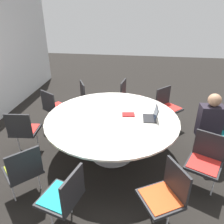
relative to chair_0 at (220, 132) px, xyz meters
name	(u,v)px	position (x,y,z in m)	size (l,w,h in m)	color
ground_plane	(112,154)	(-0.17, 1.80, -0.53)	(16.00, 16.00, 0.00)	black
conference_table	(112,123)	(-0.17, 1.80, 0.12)	(2.20, 2.20, 0.75)	#B7B7BC
chair_0	(220,132)	(0.00, 0.00, 0.00)	(0.44, 0.46, 0.87)	#262628
chair_1	(167,105)	(0.95, 0.79, 0.00)	(0.61, 0.61, 0.87)	#262628
chair_2	(128,96)	(1.33, 1.63, 0.00)	(0.50, 0.48, 0.87)	#262628
chair_3	(88,96)	(1.15, 2.53, 0.00)	(0.58, 0.57, 0.87)	#262628
chair_4	(54,106)	(0.57, 3.12, 0.00)	(0.59, 0.60, 0.87)	#262628
chair_5	(23,129)	(-0.38, 3.30, 0.00)	(0.46, 0.48, 0.87)	#262628
chair_6	(24,168)	(-1.30, 2.81, 0.00)	(0.61, 0.61, 0.87)	#262628
chair_7	(64,195)	(-1.65, 2.14, 0.00)	(0.54, 0.52, 0.87)	#262628
chair_8	(166,193)	(-1.46, 1.01, 0.00)	(0.59, 0.58, 0.87)	#262628
chair_9	(206,159)	(-0.77, 0.41, 0.00)	(0.57, 0.58, 0.87)	#262628
person_0	(210,124)	(-0.10, 0.23, 0.19)	(0.28, 0.37, 1.22)	#231E28
laptop	(152,116)	(-0.13, 1.15, 0.28)	(0.31, 0.24, 0.21)	#232326
spiral_notebook	(128,115)	(-0.05, 1.54, 0.24)	(0.17, 0.23, 0.02)	maroon
handbag	(105,109)	(1.35, 2.19, -0.39)	(0.36, 0.16, 0.28)	black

